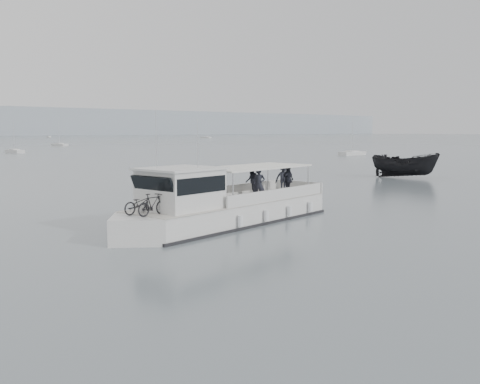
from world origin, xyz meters
TOP-DOWN VIEW (x-y plane):
  - ground at (0.00, 0.00)m, footprint 1400.00×1400.00m
  - tour_boat at (1.61, 2.92)m, footprint 14.30×5.73m
  - dark_motorboat at (33.43, 13.09)m, footprint 5.55×7.02m

SIDE VIEW (x-z plane):
  - ground at x=0.00m, z-range 0.00..0.00m
  - tour_boat at x=1.61m, z-range -2.00..3.96m
  - dark_motorboat at x=33.43m, z-range 0.00..2.58m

